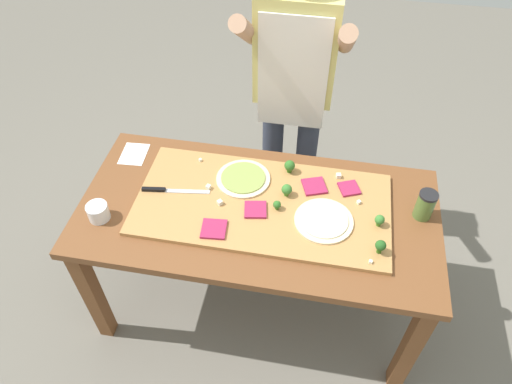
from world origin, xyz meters
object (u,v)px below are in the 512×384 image
prep_table (258,223)px  sauce_jar (425,205)px  pizza_slice_near_right (214,229)px  recipe_note (134,154)px  broccoli_floret_back_left (277,204)px  cheese_crumble_e (220,202)px  cook_center (294,80)px  cheese_crumble_c (371,262)px  pizza_whole_cheese_artichoke (324,220)px  cheese_crumble_a (208,187)px  pizza_whole_pesto_green (243,178)px  pizza_slice_center (349,188)px  cheese_crumble_f (359,202)px  broccoli_floret_front_mid (380,220)px  cheese_crumble_b (200,160)px  cheese_crumble_d (339,176)px  chefs_knife (166,190)px  flour_cup (98,213)px  broccoli_floret_front_left (287,190)px  broccoli_floret_front_right (381,246)px  pizza_slice_far_right (314,186)px  broccoli_floret_back_mid (290,166)px  pizza_slice_near_left (255,210)px

prep_table → sauce_jar: sauce_jar is taller
pizza_slice_near_right → recipe_note: pizza_slice_near_right is taller
pizza_slice_near_right → broccoli_floret_back_left: size_ratio=2.34×
cheese_crumble_e → cook_center: size_ratio=0.01×
cheese_crumble_c → pizza_whole_cheese_artichoke: bearing=138.1°
cheese_crumble_a → sauce_jar: 0.97m
pizza_whole_pesto_green → pizza_slice_center: bearing=2.9°
cheese_crumble_f → broccoli_floret_back_left: bearing=-165.1°
broccoli_floret_front_mid → cheese_crumble_b: (-0.86, 0.26, -0.03)m
pizza_whole_pesto_green → pizza_slice_center: pizza_whole_pesto_green is taller
broccoli_floret_back_left → cheese_crumble_e: 0.26m
prep_table → broccoli_floret_front_mid: bearing=-1.6°
pizza_slice_near_right → cheese_crumble_d: (0.50, 0.42, 0.00)m
cheese_crumble_a → chefs_knife: bearing=-164.9°
pizza_slice_center → flour_cup: size_ratio=0.93×
pizza_whole_pesto_green → cheese_crumble_f: (0.54, -0.06, 0.00)m
cheese_crumble_f → recipe_note: bearing=172.2°
chefs_knife → cook_center: cook_center is taller
pizza_slice_near_right → cook_center: bearing=75.3°
chefs_knife → cheese_crumble_c: bearing=-14.1°
cheese_crumble_a → flour_cup: (-0.44, -0.24, 0.00)m
broccoli_floret_front_left → cook_center: bearing=95.0°
cheese_crumble_f → prep_table: bearing=-167.6°
pizza_whole_cheese_artichoke → broccoli_floret_front_right: size_ratio=3.83×
cheese_crumble_a → flour_cup: size_ratio=0.21×
sauce_jar → cook_center: bearing=137.9°
pizza_slice_far_right → cheese_crumble_f: 0.22m
pizza_slice_near_right → pizza_slice_far_right: size_ratio=1.02×
chefs_knife → pizza_slice_far_right: (0.67, 0.15, 0.00)m
broccoli_floret_back_mid → cheese_crumble_a: 0.40m
flour_cup → cheese_crumble_a: bearing=28.9°
prep_table → cheese_crumble_e: 0.22m
recipe_note → cook_center: bearing=30.4°
pizza_slice_near_right → recipe_note: 0.67m
cheese_crumble_b → cheese_crumble_e: bearing=-58.4°
pizza_whole_cheese_artichoke → cheese_crumble_e: cheese_crumble_e is taller
broccoli_floret_front_left → broccoli_floret_front_right: bearing=-31.0°
pizza_slice_near_left → cheese_crumble_b: size_ratio=7.36×
cook_center → pizza_whole_cheese_artichoke: bearing=-72.2°
sauce_jar → pizza_slice_near_left: bearing=-170.5°
chefs_knife → cheese_crumble_d: bearing=16.6°
cheese_crumble_b → cheese_crumble_d: (0.67, 0.01, 0.00)m
pizza_slice_center → pizza_slice_far_right: (-0.16, -0.02, 0.00)m
cheese_crumble_e → cook_center: 0.77m
broccoli_floret_back_left → sauce_jar: 0.64m
chefs_knife → broccoli_floret_front_mid: bearing=-1.8°
cheese_crumble_d → sauce_jar: sauce_jar is taller
chefs_knife → cheese_crumble_a: cheese_crumble_a is taller
cheese_crumble_c → cheese_crumble_f: (-0.06, 0.32, 0.00)m
broccoli_floret_front_right → broccoli_floret_front_left: 0.49m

